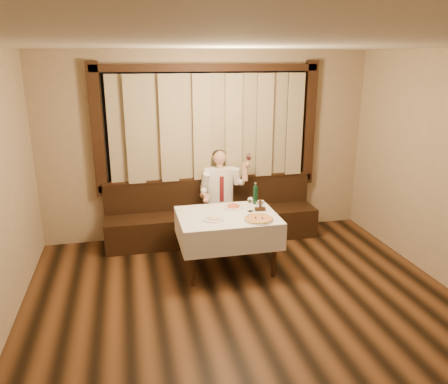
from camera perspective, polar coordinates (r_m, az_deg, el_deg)
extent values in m
cube|color=black|center=(4.53, 5.64, -19.43)|extent=(5.00, 6.00, 0.01)
cube|color=silver|center=(3.64, 6.99, 18.79)|extent=(5.00, 6.00, 0.01)
cube|color=tan|center=(6.67, -2.10, 6.01)|extent=(5.00, 0.01, 2.80)
cube|color=black|center=(6.60, -2.09, 8.53)|extent=(3.00, 0.02, 1.60)
cube|color=orange|center=(6.55, -8.10, 5.64)|extent=(0.50, 0.01, 0.40)
cube|color=black|center=(6.74, -1.95, 1.32)|extent=(3.30, 0.12, 0.10)
cube|color=black|center=(6.49, -2.11, 15.92)|extent=(3.30, 0.12, 0.10)
cube|color=black|center=(6.46, -16.23, 7.68)|extent=(0.16, 0.12, 1.90)
cube|color=black|center=(7.04, 11.03, 8.76)|extent=(0.16, 0.12, 1.90)
cube|color=#998A62|center=(6.51, -1.93, 8.40)|extent=(2.90, 0.08, 1.55)
cube|color=black|center=(6.70, -1.48, -4.42)|extent=(3.20, 0.60, 0.45)
cube|color=black|center=(6.78, -1.91, -0.15)|extent=(3.20, 0.12, 0.45)
cube|color=black|center=(6.71, -1.93, 1.85)|extent=(3.20, 0.14, 0.04)
cylinder|color=black|center=(5.35, -4.13, -8.75)|extent=(0.06, 0.06, 0.71)
cylinder|color=black|center=(5.58, 6.57, -7.69)|extent=(0.06, 0.06, 0.71)
cylinder|color=black|center=(6.02, -5.22, -5.73)|extent=(0.06, 0.06, 0.71)
cylinder|color=black|center=(6.22, 4.34, -4.92)|extent=(0.06, 0.06, 0.71)
cube|color=black|center=(5.63, 0.45, -3.21)|extent=(1.20, 0.90, 0.04)
cube|color=white|center=(5.62, 0.45, -2.99)|extent=(1.26, 0.96, 0.01)
cube|color=white|center=(5.25, 1.65, -6.55)|extent=(1.26, 0.01, 0.35)
cube|color=white|center=(6.12, -0.58, -3.02)|extent=(1.26, 0.01, 0.35)
cube|color=white|center=(5.58, -5.89, -5.16)|extent=(0.01, 0.96, 0.35)
cube|color=white|center=(5.85, 6.48, -4.12)|extent=(0.01, 0.96, 0.35)
cylinder|color=white|center=(5.44, 4.54, -3.64)|extent=(0.38, 0.38, 0.01)
cylinder|color=#C5401D|center=(5.44, 4.54, -3.53)|extent=(0.34, 0.34, 0.01)
torus|color=tan|center=(5.43, 4.54, -3.48)|extent=(0.36, 0.36, 0.03)
sphere|color=black|center=(5.44, 4.14, -3.37)|extent=(0.02, 0.02, 0.02)
sphere|color=black|center=(5.43, 5.02, -3.42)|extent=(0.02, 0.02, 0.02)
cylinder|color=white|center=(5.87, 1.24, -1.98)|extent=(0.27, 0.27, 0.02)
ellipsoid|color=#CA4920|center=(5.86, 1.24, -1.56)|extent=(0.17, 0.17, 0.08)
cylinder|color=white|center=(5.45, -1.36, -3.54)|extent=(0.27, 0.27, 0.02)
ellipsoid|color=beige|center=(5.43, -1.37, -3.09)|extent=(0.17, 0.17, 0.07)
cylinder|color=#104C2A|center=(6.01, 4.11, -0.43)|extent=(0.07, 0.07, 0.25)
cylinder|color=#104C2A|center=(5.97, 4.14, 0.87)|extent=(0.03, 0.03, 0.06)
cylinder|color=silver|center=(5.96, 4.14, 1.17)|extent=(0.03, 0.03, 0.01)
cylinder|color=white|center=(5.74, 3.42, -2.52)|extent=(0.07, 0.07, 0.01)
cylinder|color=white|center=(5.72, 3.43, -2.00)|extent=(0.01, 0.01, 0.10)
ellipsoid|color=white|center=(5.69, 3.45, -1.07)|extent=(0.08, 0.08, 0.09)
cube|color=black|center=(5.77, 4.74, -2.22)|extent=(0.14, 0.07, 0.04)
cube|color=black|center=(5.75, 4.75, -1.54)|extent=(0.02, 0.07, 0.10)
cylinder|color=white|center=(5.75, 4.37, -1.77)|extent=(0.04, 0.04, 0.08)
cylinder|color=silver|center=(5.73, 4.38, -1.35)|extent=(0.04, 0.04, 0.01)
cylinder|color=white|center=(5.77, 5.13, -1.73)|extent=(0.04, 0.04, 0.08)
cylinder|color=silver|center=(5.75, 5.14, -1.31)|extent=(0.04, 0.04, 0.01)
cube|color=black|center=(6.51, -0.27, -2.23)|extent=(0.38, 0.43, 0.15)
cube|color=black|center=(6.41, -0.78, -5.45)|extent=(0.11, 0.12, 0.45)
cube|color=black|center=(6.45, 1.06, -5.29)|extent=(0.11, 0.12, 0.45)
ellipsoid|color=white|center=(6.55, -0.55, 0.95)|extent=(0.40, 0.25, 0.52)
cube|color=maroon|center=(6.43, -0.30, 0.39)|extent=(0.06, 0.01, 0.38)
cylinder|color=tan|center=(6.47, -0.56, 3.48)|extent=(0.10, 0.10, 0.08)
sphere|color=tan|center=(6.44, -0.56, 4.56)|extent=(0.20, 0.20, 0.20)
ellipsoid|color=black|center=(6.46, -0.61, 4.86)|extent=(0.21, 0.21, 0.16)
sphere|color=white|center=(6.45, -2.22, 2.64)|extent=(0.12, 0.12, 0.12)
sphere|color=white|center=(6.53, 1.09, 2.83)|extent=(0.12, 0.12, 0.12)
sphere|color=tan|center=(6.16, -2.39, -1.15)|extent=(0.08, 0.08, 0.08)
sphere|color=tan|center=(6.40, 3.12, 3.65)|extent=(0.09, 0.09, 0.09)
cylinder|color=white|center=(6.36, 3.20, 3.93)|extent=(0.01, 0.01, 0.11)
ellipsoid|color=white|center=(6.34, 3.21, 4.64)|extent=(0.08, 0.08, 0.10)
ellipsoid|color=#4C070F|center=(6.35, 3.21, 4.48)|extent=(0.06, 0.06, 0.06)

